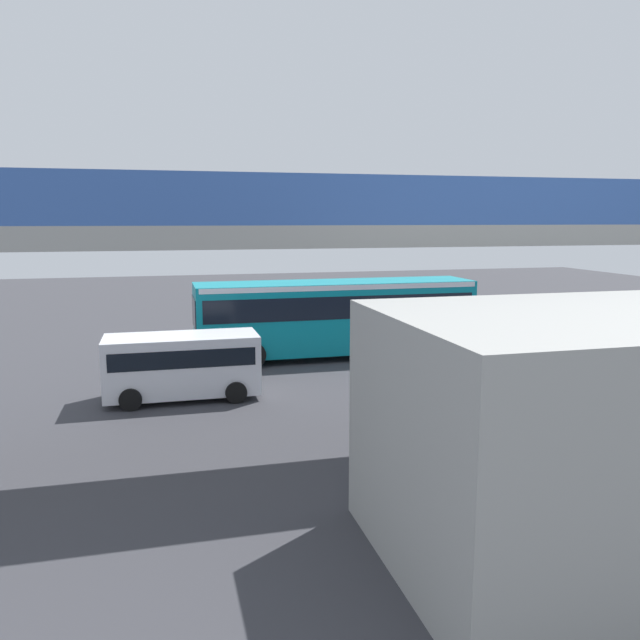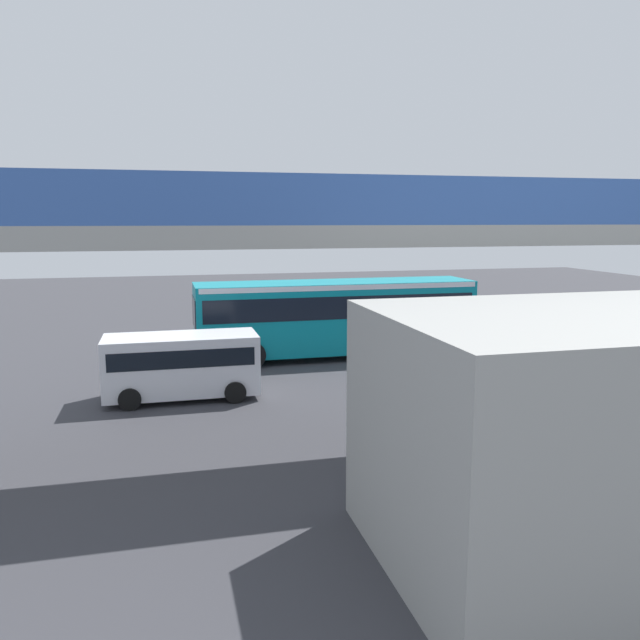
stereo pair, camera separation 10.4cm
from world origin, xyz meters
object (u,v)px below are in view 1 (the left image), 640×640
parked_van (182,362)px  bicycle_green (628,360)px  bicycle_orange (611,354)px  traffic_sign (330,298)px  bicycle_blue (597,341)px  city_bus (335,312)px  pedestrian (458,350)px

parked_van → bicycle_green: (-16.66, 0.25, -0.81)m
bicycle_orange → parked_van: bearing=2.6°
parked_van → traffic_sign: 11.88m
bicycle_blue → traffic_sign: 12.25m
city_bus → bicycle_green: city_bus is taller
bicycle_orange → bicycle_blue: bearing=-117.4°
bicycle_blue → pedestrian: 8.38m
bicycle_green → bicycle_orange: bearing=-93.6°
bicycle_orange → traffic_sign: traffic_sign is taller
pedestrian → bicycle_green: bearing=171.5°
pedestrian → traffic_sign: 8.94m
parked_van → traffic_sign: bearing=-128.8°
bicycle_orange → bicycle_green: bearing=86.4°
city_bus → pedestrian: (-3.59, 3.99, -1.00)m
bicycle_green → traffic_sign: (9.22, -9.50, 1.52)m
parked_van → bicycle_blue: bearing=-169.9°
bicycle_green → pedestrian: bearing=-8.5°
pedestrian → city_bus: bearing=-48.0°
bicycle_green → bicycle_blue: bearing=-111.1°
city_bus → parked_van: bearing=36.4°
parked_van → bicycle_orange: bearing=-177.4°
traffic_sign → city_bus: bearing=77.3°
bicycle_blue → pedestrian: (7.98, 2.48, 0.51)m
city_bus → bicycle_orange: (-10.31, 3.97, -1.51)m
parked_van → bicycle_blue: parked_van is taller
city_bus → parked_van: (6.42, 4.73, -0.70)m
bicycle_green → bicycle_orange: size_ratio=1.00×
traffic_sign → bicycle_orange: bearing=137.6°
bicycle_green → bicycle_orange: (-0.06, -1.01, 0.00)m
city_bus → pedestrian: city_bus is taller
parked_van → bicycle_green: bearing=179.1°
city_bus → parked_van: size_ratio=2.40×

